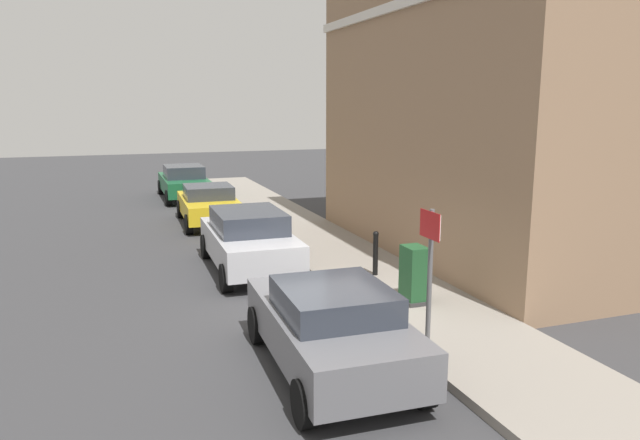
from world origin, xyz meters
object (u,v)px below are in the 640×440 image
object	(u,v)px
car_yellow	(209,204)
car_green	(184,182)
street_sign	(430,258)
utility_cabinet	(414,277)
car_grey	(331,326)
car_silver	(249,239)
bollard_near_cabinet	(376,252)

from	to	relation	value
car_yellow	car_green	size ratio (longest dim) A/B	0.89
street_sign	utility_cabinet	bearing A→B (deg)	67.11
car_grey	car_green	bearing A→B (deg)	1.70
car_grey	car_silver	world-z (taller)	car_silver
car_grey	car_green	xyz separation A→B (m)	(0.00, 17.91, 0.00)
bollard_near_cabinet	utility_cabinet	bearing A→B (deg)	-92.82
car_grey	bollard_near_cabinet	distance (m)	4.90
car_green	bollard_near_cabinet	xyz separation A→B (m)	(2.66, -13.79, -0.04)
bollard_near_cabinet	street_sign	world-z (taller)	street_sign
car_green	street_sign	world-z (taller)	street_sign
car_silver	bollard_near_cabinet	size ratio (longest dim) A/B	4.05
car_green	car_grey	bearing A→B (deg)	-179.98
car_grey	car_yellow	distance (m)	12.08
car_yellow	car_green	world-z (taller)	car_green
car_yellow	car_grey	bearing A→B (deg)	-178.92
car_silver	utility_cabinet	distance (m)	4.60
car_silver	utility_cabinet	xyz separation A→B (m)	(2.45, -3.90, -0.11)
car_yellow	utility_cabinet	world-z (taller)	car_yellow
car_grey	street_sign	xyz separation A→B (m)	(1.67, -0.00, 0.92)
car_silver	car_yellow	xyz separation A→B (m)	(0.01, 6.09, -0.09)
car_green	utility_cabinet	size ratio (longest dim) A/B	3.91
car_green	utility_cabinet	xyz separation A→B (m)	(2.56, -15.82, -0.06)
car_silver	utility_cabinet	size ratio (longest dim) A/B	3.66
car_green	utility_cabinet	world-z (taller)	car_green
bollard_near_cabinet	car_grey	bearing A→B (deg)	-122.82
car_grey	bollard_near_cabinet	bearing A→B (deg)	-31.11
car_silver	bollard_near_cabinet	bearing A→B (deg)	-125.14
street_sign	car_silver	bearing A→B (deg)	104.67
bollard_near_cabinet	street_sign	distance (m)	4.35
car_silver	street_sign	distance (m)	6.25
car_yellow	bollard_near_cabinet	bearing A→B (deg)	-160.65
car_silver	utility_cabinet	world-z (taller)	car_silver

